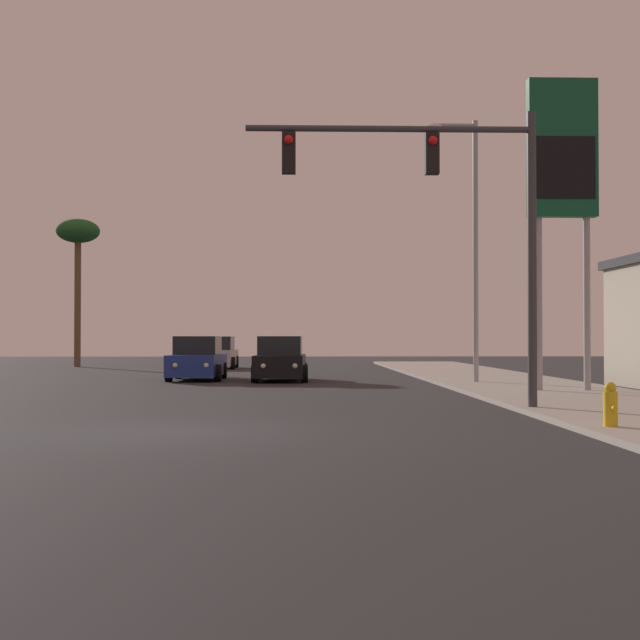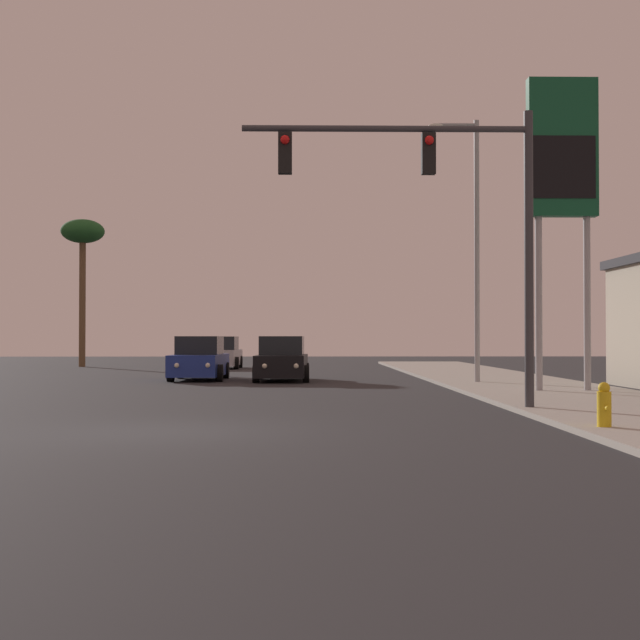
% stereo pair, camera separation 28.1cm
% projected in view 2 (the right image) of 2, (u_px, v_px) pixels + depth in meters
% --- Properties ---
extents(ground_plane, '(120.00, 120.00, 0.00)m').
position_uv_depth(ground_plane, '(166.00, 431.00, 15.53)').
color(ground_plane, '#28282B').
extents(sidewalk_right, '(5.00, 60.00, 0.12)m').
position_uv_depth(sidewalk_right, '(550.00, 392.00, 25.68)').
color(sidewalk_right, '#9E998E').
rests_on(sidewalk_right, ground).
extents(car_blue, '(2.04, 4.34, 1.68)m').
position_uv_depth(car_blue, '(199.00, 360.00, 34.16)').
color(car_blue, navy).
rests_on(car_blue, ground).
extents(car_silver, '(2.04, 4.34, 1.68)m').
position_uv_depth(car_silver, '(221.00, 354.00, 46.68)').
color(car_silver, '#B7B7BC').
rests_on(car_silver, ground).
extents(car_black, '(2.04, 4.34, 1.68)m').
position_uv_depth(car_black, '(282.00, 361.00, 33.47)').
color(car_black, black).
rests_on(car_black, ground).
extents(traffic_light_mast, '(6.39, 0.36, 6.50)m').
position_uv_depth(traffic_light_mast, '(448.00, 199.00, 19.50)').
color(traffic_light_mast, '#38383D').
rests_on(traffic_light_mast, sidewalk_right).
extents(street_lamp, '(1.74, 0.24, 9.00)m').
position_uv_depth(street_lamp, '(473.00, 236.00, 30.57)').
color(street_lamp, '#99999E').
rests_on(street_lamp, sidewalk_right).
extents(gas_station_sign, '(2.00, 0.42, 9.00)m').
position_uv_depth(gas_station_sign, '(562.00, 165.00, 25.65)').
color(gas_station_sign, '#99999E').
rests_on(gas_station_sign, sidewalk_right).
extents(fire_hydrant, '(0.24, 0.34, 0.76)m').
position_uv_depth(fire_hydrant, '(604.00, 405.00, 15.15)').
color(fire_hydrant, gold).
rests_on(fire_hydrant, sidewalk_right).
extents(palm_tree_far, '(2.40, 2.40, 8.20)m').
position_uv_depth(palm_tree_far, '(83.00, 239.00, 49.49)').
color(palm_tree_far, brown).
rests_on(palm_tree_far, ground).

